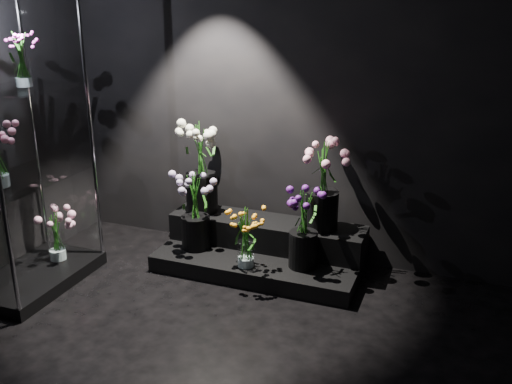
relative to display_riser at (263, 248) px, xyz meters
The scene contains 10 objects.
wall_back 1.30m from the display_riser, 69.53° to the left, with size 4.00×4.00×0.00m, color black.
display_riser is the anchor object (origin of this frame).
display_case 2.05m from the display_riser, 149.04° to the right, with size 0.61×1.01×2.22m.
bouquet_orange_bells 0.40m from the display_riser, 93.42° to the right, with size 0.28×0.28×0.49m.
bouquet_lilac 0.66m from the display_riser, 164.83° to the right, with size 0.42×0.42×0.64m.
bouquet_purple 0.55m from the display_riser, 23.28° to the right, with size 0.35×0.35×0.63m.
bouquet_cream_roses 0.90m from the display_riser, 169.74° to the left, with size 0.53×0.53×0.78m.
bouquet_pink_roses 0.78m from the display_riser, 11.54° to the left, with size 0.41×0.41×0.71m.
bouquet_case_magenta 2.34m from the display_riser, 152.94° to the right, with size 0.29×0.29×0.38m.
bouquet_case_base_pink 1.68m from the display_riser, 155.75° to the right, with size 0.36×0.36×0.41m.
Camera 1 is at (1.36, -2.38, 2.17)m, focal length 40.00 mm.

